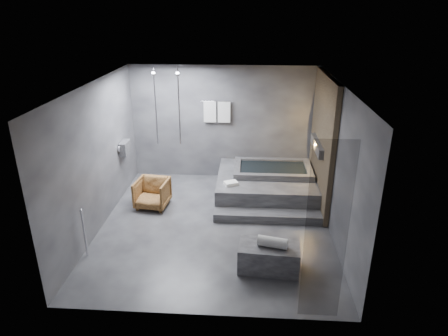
{
  "coord_description": "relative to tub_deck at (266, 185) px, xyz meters",
  "views": [
    {
      "loc": [
        0.62,
        -6.93,
        4.1
      ],
      "look_at": [
        0.16,
        0.3,
        1.12
      ],
      "focal_mm": 32.0,
      "sensor_mm": 36.0,
      "label": 1
    }
  ],
  "objects": [
    {
      "name": "room",
      "position": [
        -0.65,
        -1.21,
        1.48
      ],
      "size": [
        5.0,
        5.04,
        2.82
      ],
      "color": "#28292B",
      "rests_on": "ground"
    },
    {
      "name": "deck_towel",
      "position": [
        -0.78,
        -0.58,
        0.29
      ],
      "size": [
        0.33,
        0.3,
        0.07
      ],
      "primitive_type": "cube",
      "rotation": [
        0.0,
        0.0,
        0.43
      ],
      "color": "white",
      "rests_on": "tub_deck"
    },
    {
      "name": "driftwood_chair",
      "position": [
        -2.48,
        -0.73,
        0.06
      ],
      "size": [
        0.75,
        0.76,
        0.63
      ],
      "primitive_type": "imported",
      "rotation": [
        0.0,
        0.0,
        -0.12
      ],
      "color": "#482A12",
      "rests_on": "ground"
    },
    {
      "name": "concrete_bench",
      "position": [
        -0.04,
        -2.8,
        -0.03
      ],
      "size": [
        1.03,
        0.62,
        0.45
      ],
      "primitive_type": "cube",
      "rotation": [
        0.0,
        0.0,
        -0.08
      ],
      "color": "#333335",
      "rests_on": "ground"
    },
    {
      "name": "tub_deck",
      "position": [
        0.0,
        0.0,
        0.0
      ],
      "size": [
        2.2,
        2.0,
        0.5
      ],
      "primitive_type": "cube",
      "color": "#2D2D2F",
      "rests_on": "ground"
    },
    {
      "name": "rolled_towel",
      "position": [
        0.0,
        -2.83,
        0.28
      ],
      "size": [
        0.51,
        0.28,
        0.17
      ],
      "primitive_type": "cylinder",
      "rotation": [
        0.0,
        1.57,
        -0.23
      ],
      "color": "silver",
      "rests_on": "concrete_bench"
    },
    {
      "name": "tub_step",
      "position": [
        0.0,
        -1.18,
        -0.16
      ],
      "size": [
        2.2,
        0.36,
        0.18
      ],
      "primitive_type": "cube",
      "color": "#2D2D2F",
      "rests_on": "ground"
    }
  ]
}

